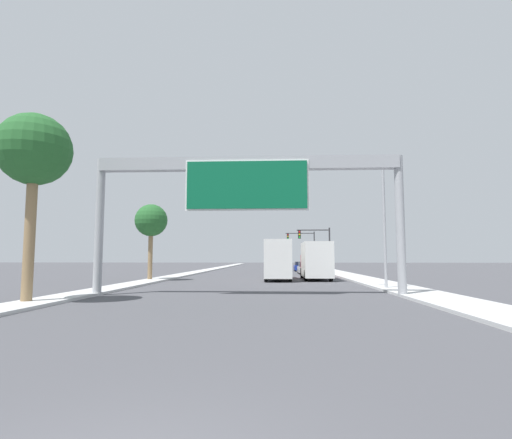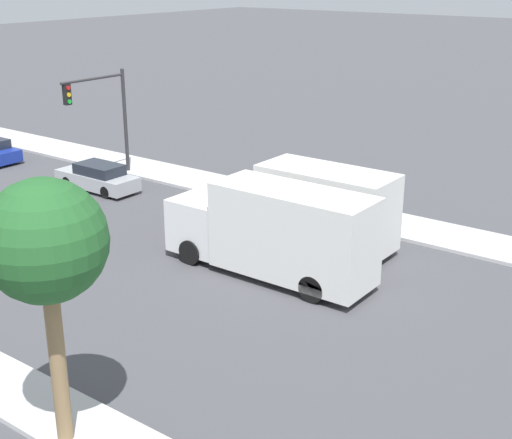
% 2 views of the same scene
% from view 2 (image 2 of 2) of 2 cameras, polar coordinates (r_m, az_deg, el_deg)
% --- Properties ---
extents(sidewalk_right, '(3.00, 120.00, 0.15)m').
position_cam_2_polar(sidewalk_right, '(51.06, -18.74, 6.09)').
color(sidewalk_right, '#BBBBBB').
rests_on(sidewalk_right, ground).
extents(car_near_left, '(1.72, 4.78, 1.44)m').
position_cam_2_polar(car_near_left, '(38.23, -12.54, 3.31)').
color(car_near_left, '#A5A8AD').
rests_on(car_near_left, ground).
extents(truck_box_primary, '(2.33, 8.50, 3.57)m').
position_cam_2_polar(truck_box_primary, '(26.48, 1.50, -0.98)').
color(truck_box_primary, white).
rests_on(truck_box_primary, ground).
extents(truck_box_secondary, '(2.42, 7.82, 3.42)m').
position_cam_2_polar(truck_box_secondary, '(29.59, 4.39, 1.07)').
color(truck_box_secondary, red).
rests_on(truck_box_secondary, ground).
extents(traffic_light_near_intersection, '(4.28, 0.32, 5.86)m').
position_cam_2_polar(traffic_light_near_intersection, '(39.53, -11.98, 8.78)').
color(traffic_light_near_intersection, '#2D2D30').
rests_on(traffic_light_near_intersection, ground).
extents(palm_tree_background, '(2.87, 2.87, 6.79)m').
position_cam_2_polar(palm_tree_background, '(16.54, -16.50, -1.94)').
color(palm_tree_background, '#8C704C').
rests_on(palm_tree_background, ground).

